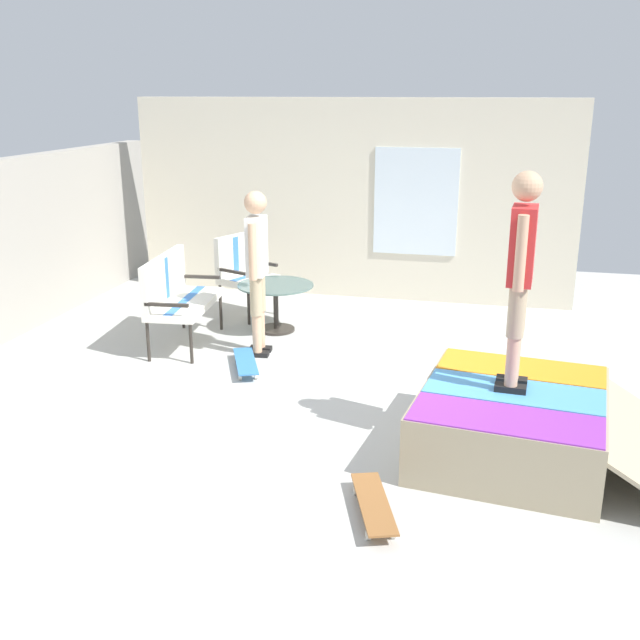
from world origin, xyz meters
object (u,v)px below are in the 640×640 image
person_watching (257,260)px  person_skater (521,266)px  skate_ramp (515,423)px  skateboard_by_bench (246,362)px  patio_bench (175,292)px  patio_table (276,298)px  skateboard_spare (374,504)px  patio_chair_near_house (241,268)px

person_watching → person_skater: (-1.70, -2.63, 0.47)m
skate_ramp → person_watching: 3.31m
skate_ramp → skateboard_by_bench: 2.96m
skate_ramp → person_skater: 1.25m
patio_bench → patio_table: bearing=-52.2°
skateboard_by_bench → person_watching: bearing=1.7°
patio_bench → skateboard_spare: bearing=-137.4°
skateboard_by_bench → person_skater: bearing=-114.8°
patio_bench → patio_chair_near_house: size_ratio=1.27×
patio_table → person_skater: 3.85m
patio_table → skate_ramp: bearing=-133.5°
patio_bench → skateboard_by_bench: (-0.59, -1.01, -0.53)m
patio_table → skateboard_spare: size_ratio=1.10×
patio_bench → person_skater: (-1.80, -3.63, 0.90)m
patio_table → skateboard_by_bench: (-1.32, -0.07, -0.32)m
skate_ramp → patio_table: 3.77m
patio_table → patio_chair_near_house: bearing=48.8°
skateboard_spare → patio_chair_near_house: bearing=29.6°
patio_bench → person_watching: size_ratio=0.73×
patio_table → patio_bench: bearing=127.8°
patio_table → person_watching: size_ratio=0.51×
patio_bench → person_watching: 1.09m
person_skater → person_watching: bearing=57.0°
patio_chair_near_house → patio_table: (-0.54, -0.61, -0.21)m
patio_chair_near_house → patio_table: bearing=-131.2°
person_watching → skateboard_by_bench: (-0.50, -0.01, -0.96)m
patio_table → person_skater: (-2.53, -2.68, 1.11)m
skate_ramp → patio_table: patio_table is taller
patio_chair_near_house → skateboard_spare: 4.93m
person_skater → skateboard_spare: (-1.20, 0.88, -1.43)m
patio_chair_near_house → person_watching: bearing=-154.0°
person_watching → skateboard_spare: (-2.90, -1.75, -0.96)m
patio_table → skateboard_spare: patio_table is taller
person_skater → skateboard_by_bench: 3.21m
person_watching → skateboard_by_bench: bearing=-178.3°
person_watching → skateboard_spare: bearing=-148.9°
person_watching → skateboard_by_bench: person_watching is taller
patio_bench → patio_table: patio_bench is taller
skateboard_by_bench → skateboard_spare: same height
patio_bench → skate_ramp: bearing=-116.8°
patio_bench → person_watching: person_watching is taller
patio_bench → patio_chair_near_house: same height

